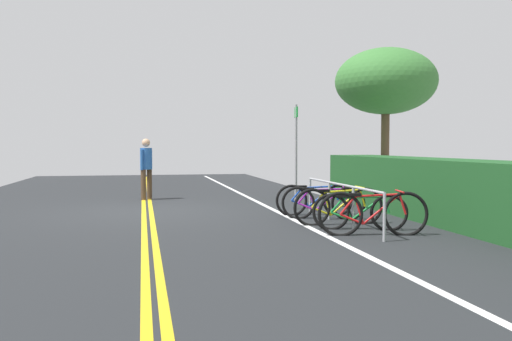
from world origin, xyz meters
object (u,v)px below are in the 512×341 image
bicycle_0 (315,200)px  sign_post_near (296,147)px  tree_near_left (386,82)px  bike_rack (341,195)px  bicycle_4 (373,214)px  pedestrian (146,165)px  bicycle_2 (339,206)px  bicycle_3 (360,212)px  bicycle_1 (323,203)px

bicycle_0 → sign_post_near: (-1.15, -0.09, 1.13)m
tree_near_left → bike_rack: bearing=-33.5°
bicycle_4 → tree_near_left: tree_near_left is taller
pedestrian → sign_post_near: bearing=49.0°
bicycle_2 → bicycle_3: bearing=12.1°
bicycle_1 → bicycle_3: bicycle_1 is taller
bike_rack → bicycle_4: (1.34, 0.06, -0.20)m
bicycle_1 → sign_post_near: size_ratio=0.66×
sign_post_near → tree_near_left: bearing=122.7°
bicycle_3 → bicycle_4: size_ratio=0.88×
bicycle_1 → sign_post_near: (-1.78, -0.06, 1.13)m
bicycle_1 → pedestrian: (-4.74, -3.46, 0.63)m
bicycle_0 → sign_post_near: size_ratio=0.70×
bicycle_1 → bicycle_2: 0.82m
bicycle_0 → pedestrian: 5.43m
pedestrian → tree_near_left: tree_near_left is taller
tree_near_left → bicycle_2: bearing=-33.7°
bicycle_0 → bicycle_3: bicycle_0 is taller
bicycle_4 → tree_near_left: size_ratio=0.43×
bicycle_2 → tree_near_left: size_ratio=0.42×
bike_rack → bicycle_2: (0.05, -0.06, -0.21)m
bike_rack → tree_near_left: bearing=146.5°
sign_post_near → bicycle_0: bearing=4.5°
pedestrian → sign_post_near: 4.54m
bicycle_2 → sign_post_near: bearing=-178.0°
bicycle_1 → bicycle_4: 2.11m
sign_post_near → bike_rack: bearing=3.3°
bicycle_2 → bicycle_0: bearing=180.0°
bike_rack → bicycle_3: 0.76m
bicycle_3 → pedestrian: pedestrian is taller
bicycle_3 → sign_post_near: (-3.27, -0.23, 1.14)m
bicycle_1 → bicycle_4: bicycle_4 is taller
bicycle_4 → pedestrian: pedestrian is taller
bicycle_0 → sign_post_near: 1.61m
bike_rack → bicycle_4: size_ratio=2.12×
bicycle_3 → tree_near_left: size_ratio=0.38×
bicycle_2 → pedestrian: bearing=-147.8°
bike_rack → bicycle_3: size_ratio=2.40×
bike_rack → bicycle_1: size_ratio=2.40×
bike_rack → bicycle_3: bike_rack is taller
bike_rack → bicycle_4: 1.35m
bicycle_0 → bicycle_3: 2.12m
bicycle_4 → sign_post_near: 4.04m
bike_rack → bicycle_1: bike_rack is taller
bicycle_1 → bicycle_2: bicycle_2 is taller
bike_rack → pedestrian: 6.56m
bicycle_1 → bicycle_2: (0.81, 0.03, 0.02)m
pedestrian → tree_near_left: bearing=82.1°
bicycle_4 → sign_post_near: sign_post_near is taller
bicycle_4 → pedestrian: bearing=-152.2°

